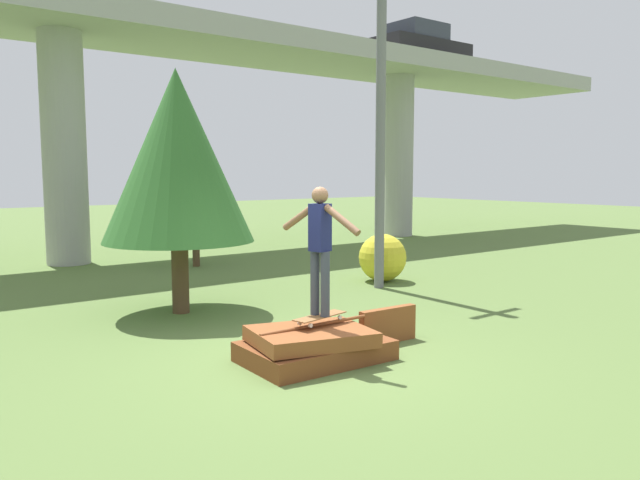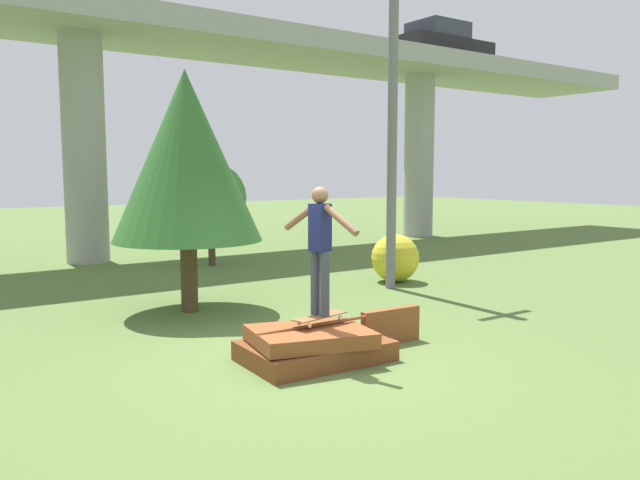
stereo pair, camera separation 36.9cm
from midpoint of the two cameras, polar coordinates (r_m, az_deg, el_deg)
ground_plane at (r=8.12m, az=0.87°, el=-10.94°), size 80.00×80.00×0.00m
scrap_pile at (r=8.03m, az=0.74°, el=-9.65°), size 1.86×1.34×0.48m
scrap_plank_loose at (r=8.89m, az=7.67°, el=-7.82°), size 0.96×0.16×0.50m
skateboard at (r=8.04m, az=1.32°, el=-7.02°), size 0.85×0.38×0.09m
skater at (r=7.88m, az=1.34°, el=-0.11°), size 0.33×1.25×1.65m
highway_overpass at (r=17.94m, az=-20.52°, el=16.47°), size 44.00×3.95×6.58m
car_on_overpass_mid at (r=24.59m, az=11.39°, el=17.10°), size 3.94×1.76×1.28m
utility_pole at (r=12.94m, az=7.47°, el=11.18°), size 1.30×0.20×6.81m
tree_behind_left at (r=10.81m, az=-11.16°, el=7.49°), size 2.53×2.53×4.11m
tree_behind_right at (r=16.18m, az=-9.31°, el=3.81°), size 1.82×1.82×2.66m
bush_yellow_flowering at (r=13.79m, az=7.65°, el=-1.65°), size 1.05×1.05×1.05m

